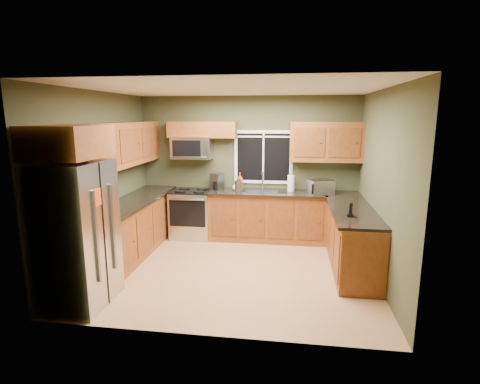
% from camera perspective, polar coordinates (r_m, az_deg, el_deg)
% --- Properties ---
extents(floor, '(4.20, 4.20, 0.00)m').
position_cam_1_polar(floor, '(5.90, -0.97, -11.68)').
color(floor, '#B47D4F').
rests_on(floor, ground).
extents(ceiling, '(4.20, 4.20, 0.00)m').
position_cam_1_polar(ceiling, '(5.44, -1.07, 15.48)').
color(ceiling, white).
rests_on(ceiling, back_wall).
extents(back_wall, '(4.20, 0.00, 4.20)m').
position_cam_1_polar(back_wall, '(7.27, 1.20, 3.82)').
color(back_wall, '#404127').
rests_on(back_wall, ground).
extents(front_wall, '(4.20, 0.00, 4.20)m').
position_cam_1_polar(front_wall, '(3.78, -5.30, -3.45)').
color(front_wall, '#404127').
rests_on(front_wall, ground).
extents(left_wall, '(0.00, 3.60, 3.60)m').
position_cam_1_polar(left_wall, '(6.19, -20.60, 1.73)').
color(left_wall, '#404127').
rests_on(left_wall, ground).
extents(right_wall, '(0.00, 3.60, 3.60)m').
position_cam_1_polar(right_wall, '(5.59, 20.78, 0.72)').
color(right_wall, '#404127').
rests_on(right_wall, ground).
extents(window, '(1.12, 0.03, 1.02)m').
position_cam_1_polar(window, '(7.20, 3.57, 5.34)').
color(window, white).
rests_on(window, back_wall).
extents(base_cabinets_left, '(0.60, 2.65, 0.90)m').
position_cam_1_polar(base_cabinets_left, '(6.67, -15.84, -5.24)').
color(base_cabinets_left, brown).
rests_on(base_cabinets_left, ground).
extents(countertop_left, '(0.65, 2.65, 0.04)m').
position_cam_1_polar(countertop_left, '(6.55, -15.87, -1.31)').
color(countertop_left, black).
rests_on(countertop_left, base_cabinets_left).
extents(base_cabinets_back, '(2.17, 0.60, 0.90)m').
position_cam_1_polar(base_cabinets_back, '(7.12, 4.21, -3.77)').
color(base_cabinets_back, brown).
rests_on(base_cabinets_back, ground).
extents(countertop_back, '(2.17, 0.65, 0.04)m').
position_cam_1_polar(countertop_back, '(6.99, 4.25, -0.11)').
color(countertop_back, black).
rests_on(countertop_back, base_cabinets_back).
extents(base_cabinets_peninsula, '(0.60, 2.52, 0.90)m').
position_cam_1_polar(base_cabinets_peninsula, '(6.26, 16.43, -6.39)').
color(base_cabinets_peninsula, brown).
rests_on(base_cabinets_peninsula, ground).
extents(countertop_peninsula, '(0.65, 2.50, 0.04)m').
position_cam_1_polar(countertop_peninsula, '(6.14, 16.43, -2.18)').
color(countertop_peninsula, black).
rests_on(countertop_peninsula, base_cabinets_peninsula).
extents(upper_cabinets_left, '(0.33, 2.65, 0.72)m').
position_cam_1_polar(upper_cabinets_left, '(6.48, -17.63, 6.87)').
color(upper_cabinets_left, brown).
rests_on(upper_cabinets_left, left_wall).
extents(upper_cabinets_back_left, '(1.30, 0.33, 0.30)m').
position_cam_1_polar(upper_cabinets_back_left, '(7.20, -5.76, 9.44)').
color(upper_cabinets_back_left, brown).
rests_on(upper_cabinets_back_left, back_wall).
extents(upper_cabinets_back_right, '(1.30, 0.33, 0.72)m').
position_cam_1_polar(upper_cabinets_back_right, '(7.03, 12.97, 7.44)').
color(upper_cabinets_back_right, brown).
rests_on(upper_cabinets_back_right, back_wall).
extents(upper_cabinet_over_fridge, '(0.72, 0.90, 0.38)m').
position_cam_1_polar(upper_cabinet_over_fridge, '(4.82, -24.72, 6.98)').
color(upper_cabinet_over_fridge, brown).
rests_on(upper_cabinet_over_fridge, left_wall).
extents(refrigerator, '(0.74, 0.90, 1.80)m').
position_cam_1_polar(refrigerator, '(5.02, -23.63, -5.96)').
color(refrigerator, '#B7B7BC').
rests_on(refrigerator, ground).
extents(range, '(0.76, 0.69, 0.94)m').
position_cam_1_polar(range, '(7.33, -7.33, -3.25)').
color(range, '#B7B7BC').
rests_on(range, ground).
extents(microwave, '(0.76, 0.41, 0.42)m').
position_cam_1_polar(microwave, '(7.24, -7.31, 6.71)').
color(microwave, '#B7B7BC').
rests_on(microwave, back_wall).
extents(sink, '(0.60, 0.42, 0.36)m').
position_cam_1_polar(sink, '(7.01, 3.33, 0.21)').
color(sink, slate).
rests_on(sink, countertop_back).
extents(toaster_oven, '(0.51, 0.47, 0.26)m').
position_cam_1_polar(toaster_oven, '(6.87, 12.17, 0.75)').
color(toaster_oven, '#B7B7BC').
rests_on(toaster_oven, countertop_back).
extents(coffee_maker, '(0.25, 0.30, 0.31)m').
position_cam_1_polar(coffee_maker, '(7.18, -3.54, 1.57)').
color(coffee_maker, slate).
rests_on(coffee_maker, countertop_back).
extents(kettle, '(0.15, 0.15, 0.26)m').
position_cam_1_polar(kettle, '(6.99, -0.21, 1.08)').
color(kettle, '#B7B7BC').
rests_on(kettle, countertop_back).
extents(paper_towel_roll, '(0.15, 0.15, 0.33)m').
position_cam_1_polar(paper_towel_roll, '(7.05, 7.77, 1.34)').
color(paper_towel_roll, white).
rests_on(paper_towel_roll, countertop_back).
extents(soap_bottle_a, '(0.14, 0.14, 0.33)m').
position_cam_1_polar(soap_bottle_a, '(7.10, -0.02, 1.63)').
color(soap_bottle_a, '#EA4A16').
rests_on(soap_bottle_a, countertop_back).
extents(soap_bottle_c, '(0.16, 0.16, 0.17)m').
position_cam_1_polar(soap_bottle_c, '(7.05, -0.59, 0.93)').
color(soap_bottle_c, white).
rests_on(soap_bottle_c, countertop_back).
extents(cordless_phone, '(0.10, 0.10, 0.20)m').
position_cam_1_polar(cordless_phone, '(5.45, 16.51, -3.04)').
color(cordless_phone, black).
rests_on(cordless_phone, countertop_peninsula).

